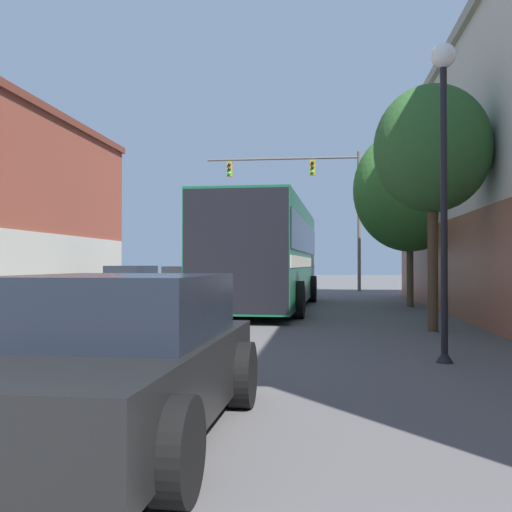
# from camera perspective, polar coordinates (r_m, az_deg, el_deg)

# --- Properties ---
(lane_center_line) EXTENTS (0.14, 47.93, 0.01)m
(lane_center_line) POSITION_cam_1_polar(r_m,az_deg,el_deg) (18.76, -5.58, -5.18)
(lane_center_line) COLOR silver
(lane_center_line) RESTS_ON ground_plane
(bus) EXTENTS (3.16, 11.26, 3.29)m
(bus) POSITION_cam_1_polar(r_m,az_deg,el_deg) (19.46, 0.98, 0.41)
(bus) COLOR #145133
(bus) RESTS_ON ground_plane
(hatchback_foreground) EXTENTS (2.13, 4.03, 1.35)m
(hatchback_foreground) POSITION_cam_1_polar(r_m,az_deg,el_deg) (5.21, -13.62, -9.57)
(hatchback_foreground) COLOR black
(hatchback_foreground) RESTS_ON ground_plane
(parked_car_left_near) EXTENTS (2.27, 4.13, 1.38)m
(parked_car_left_near) POSITION_cam_1_polar(r_m,az_deg,el_deg) (25.43, -11.66, -2.55)
(parked_car_left_near) COLOR silver
(parked_car_left_near) RESTS_ON ground_plane
(parked_car_left_far) EXTENTS (2.22, 4.52, 1.32)m
(parked_car_left_far) POSITION_cam_1_polar(r_m,az_deg,el_deg) (32.91, -7.10, -2.17)
(parked_car_left_far) COLOR orange
(parked_car_left_far) RESTS_ON ground_plane
(traffic_signal_gantry) EXTENTS (8.31, 0.36, 7.45)m
(traffic_signal_gantry) POSITION_cam_1_polar(r_m,az_deg,el_deg) (32.47, 5.69, 6.15)
(traffic_signal_gantry) COLOR #514C47
(traffic_signal_gantry) RESTS_ON ground_plane
(street_lamp) EXTENTS (0.37, 0.37, 4.71)m
(street_lamp) POSITION_cam_1_polar(r_m,az_deg,el_deg) (9.34, 17.45, 8.96)
(street_lamp) COLOR black
(street_lamp) RESTS_ON ground_plane
(street_tree_near) EXTENTS (2.51, 2.26, 5.32)m
(street_tree_near) POSITION_cam_1_polar(r_m,az_deg,el_deg) (13.63, 16.45, 9.71)
(street_tree_near) COLOR #4C3823
(street_tree_near) RESTS_ON ground_plane
(street_tree_far) EXTENTS (3.82, 3.44, 6.07)m
(street_tree_far) POSITION_cam_1_polar(r_m,az_deg,el_deg) (21.10, 14.44, 6.10)
(street_tree_far) COLOR brown
(street_tree_far) RESTS_ON ground_plane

